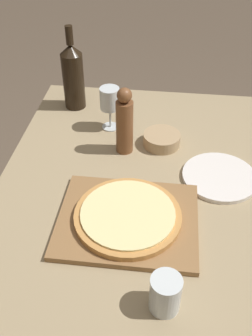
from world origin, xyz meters
The scene contains 10 objects.
ground_plane centered at (0.00, 0.00, 0.00)m, with size 12.00×12.00×0.00m, color brown.
dining_table centered at (0.00, 0.00, 0.65)m, with size 0.88×1.27×0.75m.
cutting_board centered at (-0.01, -0.14, 0.76)m, with size 0.39×0.32×0.02m.
pizza centered at (-0.01, -0.14, 0.78)m, with size 0.30×0.30×0.02m.
wine_bottle centered at (-0.29, 0.47, 0.89)m, with size 0.08×0.08×0.33m.
pepper_mill centered at (-0.06, 0.20, 0.87)m, with size 0.06×0.06×0.24m.
wine_glass centered at (-0.13, 0.33, 0.87)m, with size 0.07×0.07×0.17m.
small_bowl centered at (0.07, 0.25, 0.77)m, with size 0.13×0.13×0.04m.
drinking_tumbler centered at (0.11, -0.39, 0.80)m, with size 0.07×0.07×0.10m.
dinner_plate centered at (0.26, 0.09, 0.76)m, with size 0.24×0.24×0.01m.
Camera 1 is at (0.08, -0.89, 1.59)m, focal length 42.00 mm.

